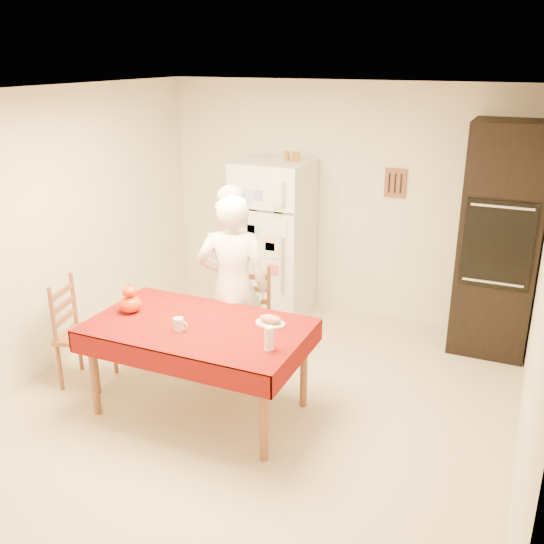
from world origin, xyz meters
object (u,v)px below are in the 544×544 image
Objects in this scene: oven_cabinet at (500,241)px; chair_left at (77,329)px; chair_far at (248,315)px; pumpkin_lower at (130,304)px; refrigerator at (274,239)px; bread_plate at (270,324)px; coffee_mug at (179,324)px; wine_glass at (269,338)px; seated_woman at (233,288)px; dining_table at (198,333)px.

oven_cabinet is 2.32× the size of chair_left.
chair_far reaches higher than pumpkin_lower.
refrigerator reaches higher than pumpkin_lower.
oven_cabinet is 2.43m from bread_plate.
oven_cabinet reaches higher than pumpkin_lower.
chair_far reaches higher than coffee_mug.
chair_left is at bearing -114.30° from refrigerator.
pumpkin_lower reaches higher than coffee_mug.
refrigerator is 1.79× the size of chair_left.
bread_plate is (1.72, 0.25, 0.26)m from chair_left.
wine_glass reaches higher than coffee_mug.
seated_woman is at bearing -80.27° from refrigerator.
wine_glass is (0.94, -2.22, -0.00)m from refrigerator.
pumpkin_lower reaches higher than bread_plate.
oven_cabinet is 2.95m from dining_table.
chair_far is 0.40m from seated_woman.
refrigerator reaches higher than chair_left.
dining_table is 0.86m from chair_far.
pumpkin_lower is 1.31m from wine_glass.
chair_left reaches higher than pumpkin_lower.
coffee_mug is (-0.10, -0.99, 0.30)m from chair_far.
wine_glass is at bearing -6.52° from pumpkin_lower.
seated_woman reaches higher than chair_far.
dining_table is at bearing 61.78° from coffee_mug.
refrigerator is 17.00× the size of coffee_mug.
bread_plate is at bearing -95.17° from chair_left.
bread_plate is at bearing -66.20° from chair_far.
wine_glass is at bearing 112.86° from seated_woman.
chair_far is at bearing 123.60° from wine_glass.
dining_table is at bearing 0.73° from pumpkin_lower.
dining_table is at bearing -133.73° from oven_cabinet.
wine_glass is (0.76, -0.01, 0.04)m from coffee_mug.
seated_woman is 16.85× the size of coffee_mug.
seated_woman is 0.66m from bread_plate.
refrigerator is at bearing -37.66° from chair_left.
chair_left is 5.19× the size of pumpkin_lower.
coffee_mug is at bearing -14.44° from pumpkin_lower.
coffee_mug is at bearing -147.86° from bread_plate.
coffee_mug is 0.42× the size of bread_plate.
wine_glass is at bearing -0.63° from coffee_mug.
seated_woman is at bearing 143.16° from bread_plate.
refrigerator is 9.28× the size of pumpkin_lower.
seated_woman is 9.20× the size of pumpkin_lower.
chair_left is at bearing -146.49° from oven_cabinet.
pumpkin_lower is (-0.55, 0.14, 0.02)m from coffee_mug.
oven_cabinet is 2.32× the size of chair_far.
chair_left is 1.39m from seated_woman.
refrigerator is 2.22m from coffee_mug.
chair_far and chair_left have the same top height.
pumpkin_lower is at bearing -100.04° from refrigerator.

